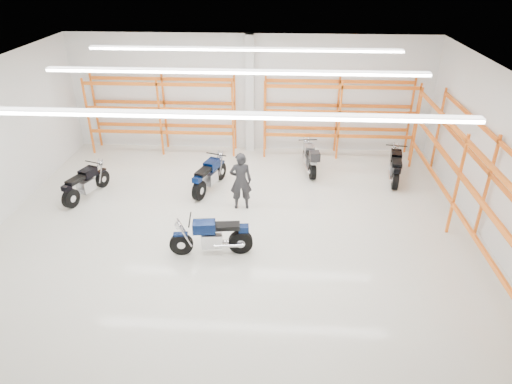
# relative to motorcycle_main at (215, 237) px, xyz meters

# --- Properties ---
(ground) EXTENTS (14.00, 14.00, 0.00)m
(ground) POSITION_rel_motorcycle_main_xyz_m (0.43, 1.41, -0.51)
(ground) COLOR silver
(ground) RESTS_ON ground
(room_shell) EXTENTS (14.02, 12.02, 4.51)m
(room_shell) POSITION_rel_motorcycle_main_xyz_m (0.43, 1.44, 2.77)
(room_shell) COLOR white
(room_shell) RESTS_ON ground
(motorcycle_main) EXTENTS (2.21, 0.73, 1.09)m
(motorcycle_main) POSITION_rel_motorcycle_main_xyz_m (0.00, 0.00, 0.00)
(motorcycle_main) COLOR black
(motorcycle_main) RESTS_ON ground
(motorcycle_back_a) EXTENTS (0.97, 2.05, 1.04)m
(motorcycle_back_a) POSITION_rel_motorcycle_main_xyz_m (-4.64, 2.81, -0.02)
(motorcycle_back_a) COLOR black
(motorcycle_back_a) RESTS_ON ground
(motorcycle_back_b) EXTENTS (1.01, 2.15, 1.09)m
(motorcycle_back_b) POSITION_rel_motorcycle_main_xyz_m (-0.71, 3.57, 0.00)
(motorcycle_back_b) COLOR black
(motorcycle_back_b) RESTS_ON ground
(motorcycle_back_c) EXTENTS (0.71, 2.16, 1.11)m
(motorcycle_back_c) POSITION_rel_motorcycle_main_xyz_m (2.75, 5.18, 0.02)
(motorcycle_back_c) COLOR black
(motorcycle_back_c) RESTS_ON ground
(motorcycle_back_d) EXTENTS (0.80, 2.20, 1.08)m
(motorcycle_back_d) POSITION_rel_motorcycle_main_xyz_m (5.67, 4.70, -0.00)
(motorcycle_back_d) COLOR black
(motorcycle_back_d) RESTS_ON ground
(standing_man) EXTENTS (0.73, 0.52, 1.87)m
(standing_man) POSITION_rel_motorcycle_main_xyz_m (0.48, 2.48, 0.43)
(standing_man) COLOR black
(standing_man) RESTS_ON ground
(structural_column) EXTENTS (0.32, 0.32, 4.50)m
(structural_column) POSITION_rel_motorcycle_main_xyz_m (0.43, 7.23, 1.74)
(structural_column) COLOR white
(structural_column) RESTS_ON ground
(pallet_racking_back_left) EXTENTS (5.67, 0.87, 3.00)m
(pallet_racking_back_left) POSITION_rel_motorcycle_main_xyz_m (-2.97, 6.89, 1.28)
(pallet_racking_back_left) COLOR #F75919
(pallet_racking_back_left) RESTS_ON ground
(pallet_racking_back_right) EXTENTS (5.67, 0.87, 3.00)m
(pallet_racking_back_right) POSITION_rel_motorcycle_main_xyz_m (3.83, 6.89, 1.28)
(pallet_racking_back_right) COLOR #F75919
(pallet_racking_back_right) RESTS_ON ground
(pallet_racking_side) EXTENTS (0.87, 9.07, 3.00)m
(pallet_racking_side) POSITION_rel_motorcycle_main_xyz_m (6.91, 1.41, 1.31)
(pallet_racking_side) COLOR #F75919
(pallet_racking_side) RESTS_ON ground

